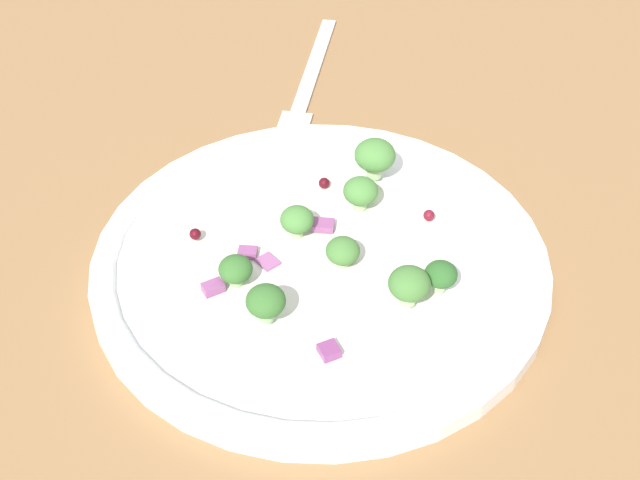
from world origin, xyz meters
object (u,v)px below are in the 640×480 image
broccoli_floret_2 (266,302)px  fork (308,81)px  plate (320,262)px  broccoli_floret_0 (236,270)px  broccoli_floret_1 (409,284)px

broccoli_floret_2 → fork: 27.77cm
plate → fork: 21.91cm
fork → broccoli_floret_0: bearing=-1.2°
broccoli_floret_2 → fork: (-27.54, -1.87, -2.95)cm
broccoli_floret_1 → broccoli_floret_2: (2.37, -7.83, -0.12)cm
broccoli_floret_1 → fork: (-25.17, -9.70, -3.07)cm
broccoli_floret_2 → plate: bearing=160.0°
fork → broccoli_floret_2: bearing=3.9°
plate → fork: plate is taller
plate → fork: size_ratio=1.53×
broccoli_floret_0 → broccoli_floret_2: size_ratio=0.90×
plate → broccoli_floret_0: 5.82cm
plate → broccoli_floret_0: bearing=-55.3°
plate → broccoli_floret_1: (3.65, 5.64, 2.46)cm
plate → broccoli_floret_2: size_ratio=12.41×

